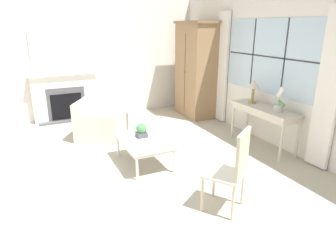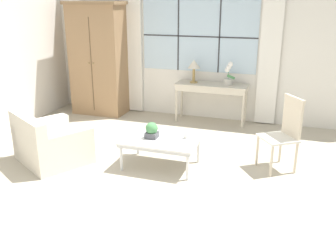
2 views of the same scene
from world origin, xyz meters
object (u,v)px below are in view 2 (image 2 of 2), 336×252
(coffee_table, at_px, (161,142))
(potted_plant_small, at_px, (152,130))
(table_lamp, at_px, (194,66))
(potted_orchid, at_px, (228,76))
(console_table, at_px, (211,89))
(pillar_candle, at_px, (186,135))
(side_chair_wooden, at_px, (285,129))
(armchair_upholstered, at_px, (51,145))
(armoire, at_px, (99,59))

(coffee_table, height_order, potted_plant_small, potted_plant_small)
(table_lamp, relative_size, potted_orchid, 1.01)
(console_table, distance_m, pillar_candle, 2.09)
(console_table, height_order, side_chair_wooden, side_chair_wooden)
(armchair_upholstered, distance_m, coffee_table, 1.63)
(armoire, distance_m, console_table, 2.38)
(potted_orchid, height_order, side_chair_wooden, potted_orchid)
(potted_orchid, bearing_deg, pillar_candle, -95.98)
(side_chair_wooden, xyz_separation_m, coffee_table, (-1.65, -0.48, -0.21))
(coffee_table, bearing_deg, armchair_upholstered, -168.18)
(potted_plant_small, bearing_deg, table_lamp, 89.30)
(console_table, height_order, coffee_table, console_table)
(side_chair_wooden, xyz_separation_m, potted_plant_small, (-1.79, -0.47, -0.05))
(potted_plant_small, xyz_separation_m, pillar_candle, (0.47, 0.12, -0.06))
(table_lamp, xyz_separation_m, armchair_upholstered, (-1.48, -2.56, -0.82))
(table_lamp, distance_m, pillar_candle, 2.22)
(side_chair_wooden, bearing_deg, pillar_candle, -165.26)
(armchair_upholstered, height_order, potted_plant_small, armchair_upholstered)
(potted_orchid, xyz_separation_m, armchair_upholstered, (-2.14, -2.57, -0.67))
(side_chair_wooden, height_order, potted_plant_small, side_chair_wooden)
(armoire, height_order, potted_orchid, armoire)
(armchair_upholstered, xyz_separation_m, side_chair_wooden, (3.25, 0.81, 0.32))
(potted_orchid, relative_size, potted_plant_small, 1.90)
(potted_orchid, bearing_deg, armoire, -178.05)
(armchair_upholstered, bearing_deg, pillar_candle, 13.61)
(console_table, height_order, potted_plant_small, console_table)
(armchair_upholstered, relative_size, potted_plant_small, 5.53)
(table_lamp, xyz_separation_m, potted_orchid, (0.66, 0.01, -0.15))
(armchair_upholstered, relative_size, pillar_candle, 10.18)
(console_table, distance_m, potted_plant_small, 2.24)
(console_table, xyz_separation_m, pillar_candle, (0.09, -2.08, -0.20))
(armchair_upholstered, xyz_separation_m, potted_plant_small, (1.46, 0.34, 0.27))
(potted_plant_small, bearing_deg, potted_orchid, 72.80)
(console_table, relative_size, armchair_upholstered, 1.07)
(potted_orchid, distance_m, side_chair_wooden, 2.10)
(coffee_table, xyz_separation_m, pillar_candle, (0.33, 0.13, 0.09))
(potted_orchid, relative_size, coffee_table, 0.41)
(armoire, height_order, console_table, armoire)
(armoire, xyz_separation_m, potted_orchid, (2.64, 0.09, -0.20))
(console_table, bearing_deg, side_chair_wooden, -50.92)
(table_lamp, height_order, armchair_upholstered, table_lamp)
(armchair_upholstered, relative_size, coffee_table, 1.20)
(armoire, bearing_deg, potted_orchid, 1.95)
(pillar_candle, bearing_deg, coffee_table, -158.20)
(side_chair_wooden, bearing_deg, armchair_upholstered, -165.93)
(coffee_table, bearing_deg, armoire, 134.25)
(armoire, xyz_separation_m, potted_plant_small, (1.95, -2.13, -0.59))
(side_chair_wooden, bearing_deg, console_table, 129.08)
(table_lamp, height_order, potted_plant_small, table_lamp)
(armoire, bearing_deg, coffee_table, -45.75)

